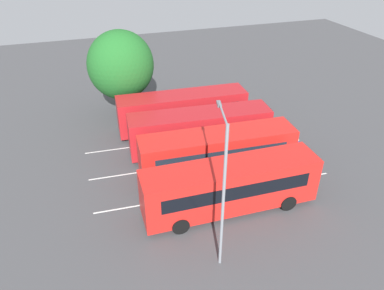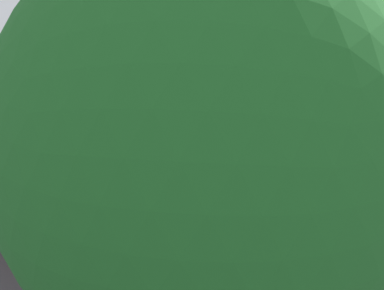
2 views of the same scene
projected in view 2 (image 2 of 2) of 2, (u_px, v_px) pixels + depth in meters
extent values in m
plane|color=#424244|center=(206.00, 177.00, 18.97)|extent=(78.47, 78.47, 0.00)
cube|color=red|center=(252.00, 98.00, 23.14)|extent=(11.31, 2.75, 3.03)
cube|color=black|center=(148.00, 71.00, 25.16)|extent=(0.17, 2.22, 1.27)
cube|color=black|center=(243.00, 96.00, 21.97)|extent=(9.46, 0.28, 0.97)
cube|color=black|center=(260.00, 85.00, 24.07)|extent=(9.46, 0.28, 0.97)
cube|color=black|center=(148.00, 61.00, 25.00)|extent=(0.14, 2.02, 0.32)
cube|color=black|center=(149.00, 111.00, 25.86)|extent=(0.15, 2.32, 0.36)
cylinder|color=black|center=(173.00, 123.00, 24.03)|extent=(1.09, 0.30, 1.09)
cylinder|color=black|center=(194.00, 111.00, 26.07)|extent=(1.09, 0.30, 1.09)
cylinder|color=black|center=(322.00, 143.00, 21.08)|extent=(1.09, 0.30, 1.09)
cylinder|color=black|center=(332.00, 128.00, 23.13)|extent=(1.09, 0.30, 1.09)
cube|color=red|center=(207.00, 117.00, 20.03)|extent=(11.39, 3.16, 3.03)
cube|color=#19232D|center=(95.00, 84.00, 22.22)|extent=(0.25, 2.22, 1.27)
cube|color=#19232D|center=(193.00, 115.00, 18.88)|extent=(9.45, 0.63, 0.97)
cube|color=#19232D|center=(219.00, 102.00, 20.94)|extent=(9.45, 0.63, 0.97)
cube|color=black|center=(94.00, 72.00, 22.06)|extent=(0.22, 2.02, 0.32)
cube|color=black|center=(98.00, 129.00, 22.92)|extent=(0.23, 2.32, 0.36)
cylinder|color=black|center=(118.00, 143.00, 21.05)|extent=(1.10, 0.34, 1.09)
cylinder|color=black|center=(148.00, 129.00, 23.06)|extent=(1.10, 0.34, 1.09)
cylinder|color=black|center=(281.00, 173.00, 17.88)|extent=(1.10, 0.34, 1.09)
cylinder|color=black|center=(299.00, 153.00, 19.89)|extent=(1.10, 0.34, 1.09)
cube|color=#AD191E|center=(171.00, 142.00, 16.96)|extent=(11.43, 3.43, 3.03)
cube|color=#19232D|center=(49.00, 100.00, 19.27)|extent=(0.30, 2.22, 1.27)
cube|color=#19232D|center=(151.00, 142.00, 15.83)|extent=(9.44, 0.85, 0.97)
cube|color=#19232D|center=(189.00, 123.00, 17.86)|extent=(9.44, 0.85, 0.97)
cube|color=black|center=(47.00, 87.00, 19.11)|extent=(0.26, 2.02, 0.32)
cube|color=black|center=(53.00, 151.00, 19.97)|extent=(0.29, 2.32, 0.36)
cylinder|color=black|center=(71.00, 171.00, 18.07)|extent=(1.11, 0.37, 1.09)
cylinder|color=black|center=(111.00, 152.00, 20.05)|extent=(1.11, 0.37, 1.09)
cylinder|color=black|center=(253.00, 215.00, 14.75)|extent=(1.11, 0.37, 1.09)
cylinder|color=black|center=(280.00, 187.00, 16.74)|extent=(1.11, 0.37, 1.09)
cube|color=#AD191E|center=(119.00, 184.00, 13.56)|extent=(11.38, 3.10, 3.03)
cube|color=black|center=(90.00, 188.00, 12.41)|extent=(9.45, 0.57, 0.97)
cube|color=black|center=(143.00, 158.00, 14.47)|extent=(9.45, 0.57, 0.97)
cylinder|color=black|center=(54.00, 189.00, 16.57)|extent=(1.10, 0.34, 1.09)
cylinder|color=black|center=(219.00, 284.00, 11.42)|extent=(1.10, 0.34, 1.09)
cylinder|color=black|center=(256.00, 238.00, 13.44)|extent=(1.10, 0.34, 1.09)
cylinder|color=#232833|center=(75.00, 131.00, 23.17)|extent=(0.13, 0.13, 0.86)
cylinder|color=#232833|center=(75.00, 132.00, 23.03)|extent=(0.13, 0.13, 0.86)
cylinder|color=navy|center=(74.00, 115.00, 22.86)|extent=(0.45, 0.45, 0.68)
sphere|color=tan|center=(73.00, 106.00, 22.71)|extent=(0.23, 0.23, 0.23)
cylinder|color=gray|center=(320.00, 39.00, 24.88)|extent=(0.16, 0.16, 8.67)
ellipsoid|color=#1E6023|center=(199.00, 154.00, 6.88)|extent=(6.02, 5.41, 6.32)
cube|color=silver|center=(238.00, 147.00, 22.20)|extent=(17.00, 1.04, 0.01)
cube|color=silver|center=(206.00, 177.00, 18.97)|extent=(17.00, 1.04, 0.01)
cube|color=silver|center=(160.00, 218.00, 15.74)|extent=(17.00, 1.04, 0.01)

